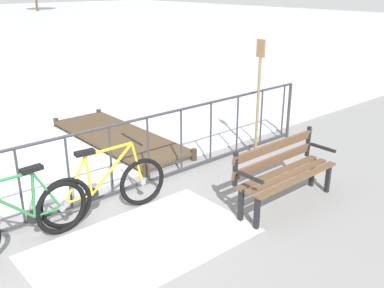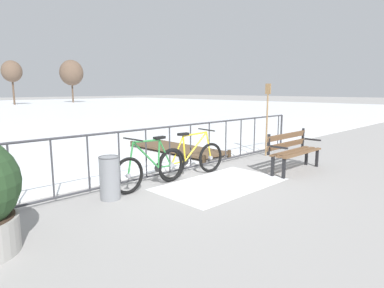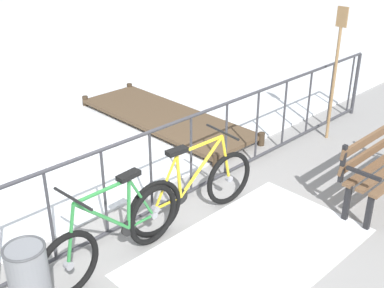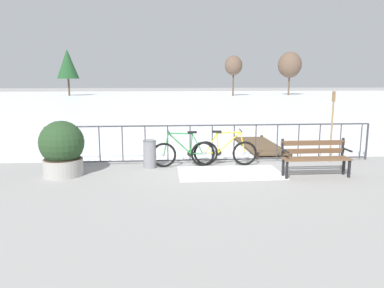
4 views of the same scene
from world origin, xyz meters
The scene contains 8 objects.
ground_plane centered at (0.00, 0.00, 0.00)m, with size 160.00×160.00×0.00m, color gray.
snow_patch centered at (0.29, -1.20, 0.00)m, with size 2.56×1.47×0.01m, color white.
railing_fence centered at (0.00, 0.00, 0.56)m, with size 9.06×0.06×1.07m.
bicycle_near_railing centered at (-0.82, -0.42, 0.37)m, with size 1.71×0.52×0.97m.
bicycle_second centered at (0.30, -0.36, 0.37)m, with size 1.71×0.52×0.97m.
park_bench centered at (2.27, -1.61, 0.51)m, with size 1.60×0.48×0.89m.
oar_upright centered at (3.30, -0.24, 1.14)m, with size 0.04×0.16×1.98m.
wooden_dock centered at (1.88, 1.89, 0.12)m, with size 1.10×3.28×0.20m.
Camera 1 is at (-2.14, -4.86, 2.84)m, focal length 41.08 mm.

